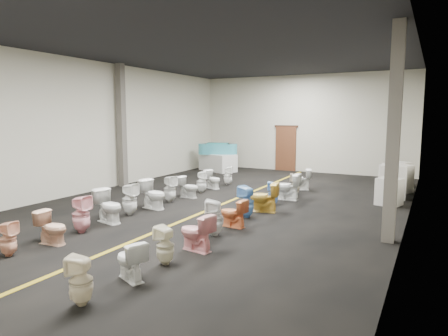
{
  "coord_description": "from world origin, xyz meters",
  "views": [
    {
      "loc": [
        5.5,
        -10.29,
        2.63
      ],
      "look_at": [
        -0.48,
        1.0,
        0.95
      ],
      "focal_mm": 32.0,
      "sensor_mm": 36.0,
      "label": 1
    }
  ],
  "objects": [
    {
      "name": "appliance_crate_d",
      "position": [
        4.4,
        5.89,
        0.45
      ],
      "size": [
        0.83,
        0.83,
        0.9
      ],
      "primitive_type": "cube",
      "rotation": [
        0.0,
        0.0,
        -0.39
      ],
      "color": "silver",
      "rests_on": "floor"
    },
    {
      "name": "toilet_right_4",
      "position": [
        1.33,
        -2.86,
        0.41
      ],
      "size": [
        0.48,
        0.47,
        0.81
      ],
      "primitive_type": "imported",
      "rotation": [
        0.0,
        0.0,
        -1.23
      ],
      "color": "silver",
      "rests_on": "floor"
    },
    {
      "name": "toilet_right_1",
      "position": [
        1.29,
        -5.56,
        0.33
      ],
      "size": [
        0.74,
        0.6,
        0.66
      ],
      "primitive_type": "imported",
      "rotation": [
        0.0,
        0.0,
        -1.98
      ],
      "color": "white",
      "rests_on": "floor"
    },
    {
      "name": "wall_right",
      "position": [
        5.0,
        0.0,
        2.25
      ],
      "size": [
        0.0,
        16.0,
        16.0
      ],
      "primitive_type": "plane",
      "rotation": [
        1.57,
        0.0,
        -1.57
      ],
      "color": "#BDB9A1",
      "rests_on": "ground"
    },
    {
      "name": "toilet_right_2",
      "position": [
        1.39,
        -4.76,
        0.35
      ],
      "size": [
        0.37,
        0.36,
        0.7
      ],
      "primitive_type": "imported",
      "rotation": [
        0.0,
        0.0,
        -1.72
      ],
      "color": "#EFE7C7",
      "rests_on": "floor"
    },
    {
      "name": "toilet_left_6",
      "position": [
        -1.47,
        -1.4,
        0.41
      ],
      "size": [
        0.87,
        0.58,
        0.83
      ],
      "primitive_type": "imported",
      "rotation": [
        0.0,
        0.0,
        1.41
      ],
      "color": "white",
      "rests_on": "floor"
    },
    {
      "name": "wall_left",
      "position": [
        -5.0,
        0.0,
        2.25
      ],
      "size": [
        0.0,
        16.0,
        16.0
      ],
      "primitive_type": "plane",
      "rotation": [
        1.57,
        0.0,
        1.57
      ],
      "color": "#BDB9A1",
      "rests_on": "ground"
    },
    {
      "name": "floor",
      "position": [
        0.0,
        0.0,
        0.0
      ],
      "size": [
        16.0,
        16.0,
        0.0
      ],
      "primitive_type": "plane",
      "color": "black",
      "rests_on": "ground"
    },
    {
      "name": "back_door",
      "position": [
        -0.8,
        7.94,
        1.05
      ],
      "size": [
        1.0,
        0.1,
        2.1
      ],
      "primitive_type": "cube",
      "color": "#562D19",
      "rests_on": "floor"
    },
    {
      "name": "toilet_right_7",
      "position": [
        1.44,
        -0.3,
        0.41
      ],
      "size": [
        0.87,
        0.59,
        0.82
      ],
      "primitive_type": "imported",
      "rotation": [
        0.0,
        0.0,
        -1.4
      ],
      "color": "yellow",
      "rests_on": "floor"
    },
    {
      "name": "appliance_crate_b",
      "position": [
        4.4,
        3.39,
        0.54
      ],
      "size": [
        0.8,
        0.8,
        1.07
      ],
      "primitive_type": "cube",
      "rotation": [
        0.0,
        0.0,
        0.03
      ],
      "color": "silver",
      "rests_on": "floor"
    },
    {
      "name": "display_table",
      "position": [
        -3.6,
        6.26,
        0.41
      ],
      "size": [
        2.06,
        1.57,
        0.82
      ],
      "primitive_type": "cube",
      "rotation": [
        0.0,
        0.0,
        -0.4
      ],
      "color": "silver",
      "rests_on": "floor"
    },
    {
      "name": "toilet_right_5",
      "position": [
        1.38,
        -2.03,
        0.34
      ],
      "size": [
        0.69,
        0.44,
        0.67
      ],
      "primitive_type": "imported",
      "rotation": [
        0.0,
        0.0,
        -1.66
      ],
      "color": "#E77E47",
      "rests_on": "floor"
    },
    {
      "name": "toilet_right_10",
      "position": [
        1.47,
        2.4,
        0.36
      ],
      "size": [
        0.39,
        0.39,
        0.71
      ],
      "primitive_type": "imported",
      "rotation": [
        0.0,
        0.0,
        -1.35
      ],
      "color": "beige",
      "rests_on": "floor"
    },
    {
      "name": "column_right",
      "position": [
        4.75,
        -1.5,
        2.25
      ],
      "size": [
        0.25,
        0.25,
        4.5
      ],
      "primitive_type": "cube",
      "color": "#59544C",
      "rests_on": "floor"
    },
    {
      "name": "appliance_crate_c",
      "position": [
        4.4,
        4.47,
        0.48
      ],
      "size": [
        1.11,
        1.11,
        0.95
      ],
      "primitive_type": "cube",
      "rotation": [
        0.0,
        0.0,
        -0.42
      ],
      "color": "silver",
      "rests_on": "floor"
    },
    {
      "name": "aisle_stripe",
      "position": [
        0.0,
        0.0,
        0.0
      ],
      "size": [
        0.12,
        15.6,
        0.01
      ],
      "primitive_type": "cube",
      "color": "olive",
      "rests_on": "floor"
    },
    {
      "name": "toilet_left_11",
      "position": [
        -1.39,
        3.04,
        0.36
      ],
      "size": [
        0.41,
        0.41,
        0.71
      ],
      "primitive_type": "imported",
      "rotation": [
        0.0,
        0.0,
        1.89
      ],
      "color": "white",
      "rests_on": "floor"
    },
    {
      "name": "toilet_right_9",
      "position": [
        1.48,
        1.53,
        0.42
      ],
      "size": [
        0.84,
        0.5,
        0.84
      ],
      "primitive_type": "imported",
      "rotation": [
        0.0,
        0.0,
        -1.53
      ],
      "color": "white",
      "rests_on": "floor"
    },
    {
      "name": "wall_back",
      "position": [
        0.0,
        8.0,
        2.25
      ],
      "size": [
        10.0,
        0.0,
        10.0
      ],
      "primitive_type": "plane",
      "rotation": [
        1.57,
        0.0,
        0.0
      ],
      "color": "#BDB9A1",
      "rests_on": "ground"
    },
    {
      "name": "toilet_left_4",
      "position": [
        -1.51,
        -3.11,
        0.41
      ],
      "size": [
        0.89,
        0.62,
        0.82
      ],
      "primitive_type": "imported",
      "rotation": [
        0.0,
        0.0,
        1.36
      ],
      "color": "white",
      "rests_on": "floor"
    },
    {
      "name": "toilet_left_5",
      "position": [
        -1.56,
        -2.3,
        0.43
      ],
      "size": [
        0.41,
        0.4,
        0.86
      ],
      "primitive_type": "imported",
      "rotation": [
        0.0,
        0.0,
        1.6
      ],
      "color": "white",
      "rests_on": "floor"
    },
    {
      "name": "toilet_right_11",
      "position": [
        1.35,
        3.37,
        0.38
      ],
      "size": [
        0.85,
        0.67,
        0.76
      ],
      "primitive_type": "imported",
      "rotation": [
        0.0,
        0.0,
        -1.18
      ],
      "color": "white",
      "rests_on": "floor"
    },
    {
      "name": "ceiling",
      "position": [
        0.0,
        0.0,
        4.5
      ],
      "size": [
        16.0,
        16.0,
        0.0
      ],
      "primitive_type": "plane",
      "rotation": [
        3.14,
        0.0,
        0.0
      ],
      "color": "black",
      "rests_on": "ground"
    },
    {
      "name": "toilet_right_8",
      "position": [
        1.37,
        0.63,
        0.35
      ],
      "size": [
        0.39,
        0.39,
        0.7
      ],
      "primitive_type": "imported",
      "rotation": [
        0.0,
        0.0,
        -1.31
      ],
      "color": "#7EB4F2",
      "rests_on": "floor"
    },
    {
      "name": "appliance_crate_a",
      "position": [
        4.4,
        2.21,
        0.4
      ],
      "size": [
        0.78,
        0.78,
        0.8
      ],
      "primitive_type": "cube",
      "rotation": [
        0.0,
        0.0,
        -0.31
      ],
      "color": "beige",
      "rests_on": "floor"
    },
    {
      "name": "toilet_left_2",
      "position": [
        -1.34,
        -4.91,
        0.35
      ],
      "size": [
        0.7,
        0.43,
        0.69
      ],
      "primitive_type": "imported",
      "rotation": [
        0.0,
        0.0,
        1.64
      ],
      "color": "#EEB694",
      "rests_on": "floor"
    },
    {
      "name": "toilet_left_10",
      "position": [
        -1.52,
        2.12,
        0.34
      ],
      "size": [
        0.74,
        0.55,
        0.67
      ],
      "primitive_type": "imported",
      "rotation": [
        0.0,
        0.0,
        1.27
      ],
      "color": "white",
      "rests_on": "floor"
    },
    {
      "name": "toilet_right_6",
      "position": [
        1.3,
        -1.09,
        0.42
      ],
      "size": [
        0.48,
        0.48,
        0.83
      ],
      "primitive_type": "imported",
      "rotation": [
        0.0,
        0.0,
        -1.89
      ],
      "color": "#649AD1",
      "rests_on": "floor"
    },
    {
      "name": "toilet_left_8",
      "position": [
        -1.42,
        0.35,
        0.34
      ],
      "size": [
        0.68,
        0.39,
        0.69
      ],
      "primitive_type": "imported",
      "rotation": [
        0.0,
        0.0,
        1.58
      ],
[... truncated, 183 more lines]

